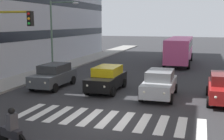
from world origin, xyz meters
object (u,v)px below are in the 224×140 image
(car_2, at_px, (107,78))
(bus_behind_traffic, at_px, (180,48))
(street_lamp_right, at_px, (56,29))
(car_0, at_px, (224,88))
(car_3, at_px, (54,75))
(car_1, at_px, (160,84))
(motorcycle_with_rider, at_px, (11,130))

(car_2, distance_m, bus_behind_traffic, 15.84)
(bus_behind_traffic, bearing_deg, street_lamp_right, 44.89)
(car_0, xyz_separation_m, street_lamp_right, (14.26, -5.71, 3.32))
(car_3, xyz_separation_m, street_lamp_right, (2.43, -5.12, 3.32))
(car_1, height_order, motorcycle_with_rider, car_1)
(car_0, xyz_separation_m, car_1, (3.90, -0.04, 0.00))
(car_1, height_order, car_2, same)
(car_0, xyz_separation_m, car_3, (11.83, -0.59, 0.00))
(bus_behind_traffic, relative_size, street_lamp_right, 1.60)
(bus_behind_traffic, xyz_separation_m, street_lamp_right, (10.36, 10.32, 2.34))
(car_2, bearing_deg, car_0, 174.92)
(car_2, bearing_deg, street_lamp_right, -37.43)
(motorcycle_with_rider, bearing_deg, car_2, -93.35)
(car_1, height_order, bus_behind_traffic, bus_behind_traffic)
(car_2, xyz_separation_m, street_lamp_right, (6.57, -5.03, 3.32))
(car_0, distance_m, car_1, 3.90)
(car_3, distance_m, street_lamp_right, 6.56)
(motorcycle_with_rider, bearing_deg, car_3, -70.14)
(car_0, relative_size, car_1, 1.00)
(car_1, relative_size, car_2, 1.00)
(car_2, height_order, motorcycle_with_rider, car_2)
(car_2, bearing_deg, motorcycle_with_rider, 86.65)
(street_lamp_right, bearing_deg, motorcycle_with_rider, 111.81)
(car_1, xyz_separation_m, car_2, (3.79, -0.65, 0.00))
(car_1, relative_size, motorcycle_with_rider, 2.70)
(car_2, height_order, street_lamp_right, street_lamp_right)
(car_3, distance_m, bus_behind_traffic, 17.38)
(motorcycle_with_rider, relative_size, street_lamp_right, 0.25)
(car_3, relative_size, bus_behind_traffic, 0.42)
(car_1, height_order, street_lamp_right, street_lamp_right)
(car_1, xyz_separation_m, street_lamp_right, (10.36, -5.67, 3.32))
(bus_behind_traffic, xyz_separation_m, motorcycle_with_rider, (4.37, 25.27, -1.21))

